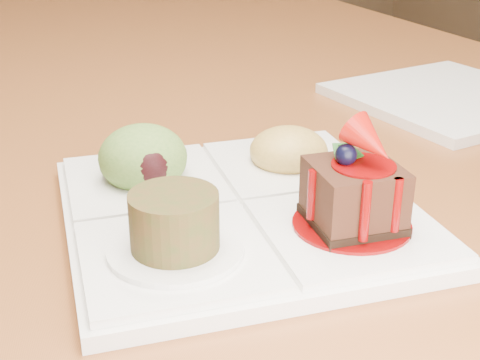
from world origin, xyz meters
name	(u,v)px	position (x,y,z in m)	size (l,w,h in m)	color
dining_table	(190,108)	(0.00, 0.00, 0.68)	(1.00, 1.80, 0.75)	brown
sampler_plate	(236,195)	(-0.12, -0.48, 0.77)	(0.30, 0.30, 0.10)	white
second_plate	(451,98)	(0.23, -0.30, 0.76)	(0.23, 0.23, 0.01)	white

